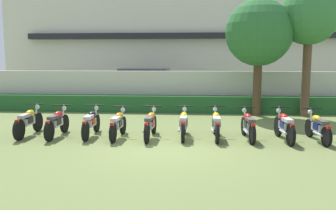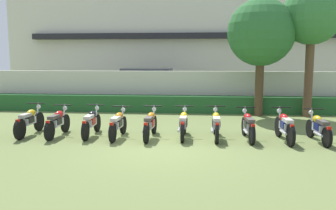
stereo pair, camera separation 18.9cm
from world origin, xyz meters
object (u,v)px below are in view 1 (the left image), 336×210
(tree_near_inspector, at_px, (259,33))
(motorcycle_in_row_2, at_px, (91,122))
(motorcycle_in_row_3, at_px, (118,124))
(motorcycle_in_row_4, at_px, (150,124))
(motorcycle_in_row_8, at_px, (284,126))
(motorcycle_in_row_1, at_px, (57,123))
(parked_car, at_px, (147,85))
(motorcycle_in_row_7, at_px, (248,125))
(tree_far_side, at_px, (309,17))
(motorcycle_in_row_9, at_px, (318,127))
(motorcycle_in_row_6, at_px, (216,124))
(motorcycle_in_row_0, at_px, (29,121))
(motorcycle_in_row_5, at_px, (184,124))

(tree_near_inspector, xyz_separation_m, motorcycle_in_row_2, (-5.91, -4.53, -3.05))
(motorcycle_in_row_3, height_order, motorcycle_in_row_4, motorcycle_in_row_4)
(motorcycle_in_row_3, xyz_separation_m, motorcycle_in_row_8, (5.02, 0.01, 0.02))
(motorcycle_in_row_4, bearing_deg, motorcycle_in_row_1, 92.46)
(motorcycle_in_row_2, bearing_deg, parked_car, -5.30)
(motorcycle_in_row_7, bearing_deg, parked_car, 22.36)
(parked_car, distance_m, tree_near_inspector, 7.42)
(parked_car, xyz_separation_m, motorcycle_in_row_1, (-1.61, -9.12, -0.49))
(motorcycle_in_row_7, bearing_deg, motorcycle_in_row_2, 86.05)
(parked_car, relative_size, motorcycle_in_row_1, 2.48)
(parked_car, xyz_separation_m, motorcycle_in_row_8, (5.36, -9.14, -0.48))
(motorcycle_in_row_3, bearing_deg, motorcycle_in_row_7, -86.28)
(motorcycle_in_row_8, bearing_deg, motorcycle_in_row_4, 86.51)
(tree_far_side, distance_m, motorcycle_in_row_9, 6.02)
(motorcycle_in_row_2, distance_m, motorcycle_in_row_7, 4.87)
(motorcycle_in_row_6, bearing_deg, motorcycle_in_row_3, 93.33)
(parked_car, relative_size, tree_near_inspector, 0.93)
(motorcycle_in_row_2, distance_m, motorcycle_in_row_4, 1.90)
(parked_car, height_order, motorcycle_in_row_3, parked_car)
(parked_car, height_order, motorcycle_in_row_2, parked_car)
(motorcycle_in_row_2, height_order, motorcycle_in_row_7, motorcycle_in_row_2)
(tree_near_inspector, height_order, motorcycle_in_row_2, tree_near_inspector)
(parked_car, distance_m, motorcycle_in_row_1, 9.27)
(motorcycle_in_row_0, height_order, motorcycle_in_row_9, motorcycle_in_row_0)
(parked_car, relative_size, motorcycle_in_row_4, 2.39)
(parked_car, distance_m, motorcycle_in_row_4, 9.22)
(parked_car, bearing_deg, tree_near_inspector, -36.93)
(motorcycle_in_row_6, bearing_deg, motorcycle_in_row_5, 89.54)
(motorcycle_in_row_8, bearing_deg, motorcycle_in_row_7, 81.91)
(motorcycle_in_row_3, distance_m, motorcycle_in_row_5, 2.03)
(tree_far_side, relative_size, motorcycle_in_row_5, 3.00)
(motorcycle_in_row_8, xyz_separation_m, motorcycle_in_row_9, (0.97, -0.02, -0.02))
(tree_far_side, xyz_separation_m, motorcycle_in_row_5, (-5.00, -4.46, -3.68))
(parked_car, distance_m, motorcycle_in_row_7, 10.03)
(parked_car, relative_size, motorcycle_in_row_7, 2.53)
(tree_near_inspector, xyz_separation_m, motorcycle_in_row_9, (0.97, -4.71, -3.05))
(motorcycle_in_row_3, xyz_separation_m, motorcycle_in_row_4, (1.00, 0.05, 0.01))
(motorcycle_in_row_7, bearing_deg, motorcycle_in_row_1, 87.60)
(motorcycle_in_row_0, bearing_deg, motorcycle_in_row_5, -90.34)
(motorcycle_in_row_1, bearing_deg, motorcycle_in_row_5, -87.93)
(motorcycle_in_row_9, bearing_deg, motorcycle_in_row_7, 83.70)
(tree_near_inspector, distance_m, motorcycle_in_row_1, 8.92)
(motorcycle_in_row_4, bearing_deg, parked_car, 10.52)
(parked_car, relative_size, motorcycle_in_row_9, 2.53)
(motorcycle_in_row_7, bearing_deg, motorcycle_in_row_6, 83.04)
(tree_far_side, distance_m, motorcycle_in_row_8, 6.23)
(motorcycle_in_row_4, bearing_deg, motorcycle_in_row_8, -88.39)
(parked_car, height_order, tree_far_side, tree_far_side)
(motorcycle_in_row_2, xyz_separation_m, motorcycle_in_row_4, (1.90, -0.13, 0.00))
(motorcycle_in_row_3, bearing_deg, tree_far_side, -54.38)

